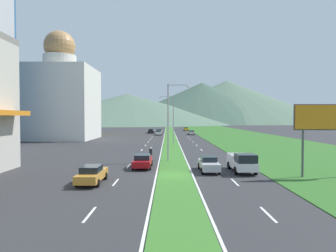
% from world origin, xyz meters
% --- Properties ---
extents(ground_plane, '(600.00, 600.00, 0.00)m').
position_xyz_m(ground_plane, '(0.00, 0.00, 0.00)').
color(ground_plane, '#2D2D30').
extents(grass_median, '(3.20, 240.00, 0.06)m').
position_xyz_m(grass_median, '(0.00, 60.00, 0.03)').
color(grass_median, '#387028').
rests_on(grass_median, ground_plane).
extents(grass_verge_right, '(24.00, 240.00, 0.06)m').
position_xyz_m(grass_verge_right, '(20.60, 60.00, 0.03)').
color(grass_verge_right, '#2D6023').
rests_on(grass_verge_right, ground_plane).
extents(lane_dash_left_1, '(0.16, 2.80, 0.01)m').
position_xyz_m(lane_dash_left_1, '(-5.10, -11.50, 0.01)').
color(lane_dash_left_1, silver).
rests_on(lane_dash_left_1, ground_plane).
extents(lane_dash_left_2, '(0.16, 2.80, 0.01)m').
position_xyz_m(lane_dash_left_2, '(-5.10, -2.99, 0.01)').
color(lane_dash_left_2, silver).
rests_on(lane_dash_left_2, ground_plane).
extents(lane_dash_left_3, '(0.16, 2.80, 0.01)m').
position_xyz_m(lane_dash_left_3, '(-5.10, 5.51, 0.01)').
color(lane_dash_left_3, silver).
rests_on(lane_dash_left_3, ground_plane).
extents(lane_dash_left_4, '(0.16, 2.80, 0.01)m').
position_xyz_m(lane_dash_left_4, '(-5.10, 14.02, 0.01)').
color(lane_dash_left_4, silver).
rests_on(lane_dash_left_4, ground_plane).
extents(lane_dash_left_5, '(0.16, 2.80, 0.01)m').
position_xyz_m(lane_dash_left_5, '(-5.10, 22.52, 0.01)').
color(lane_dash_left_5, silver).
rests_on(lane_dash_left_5, ground_plane).
extents(lane_dash_left_6, '(0.16, 2.80, 0.01)m').
position_xyz_m(lane_dash_left_6, '(-5.10, 31.03, 0.01)').
color(lane_dash_left_6, silver).
rests_on(lane_dash_left_6, ground_plane).
extents(lane_dash_left_7, '(0.16, 2.80, 0.01)m').
position_xyz_m(lane_dash_left_7, '(-5.10, 39.53, 0.01)').
color(lane_dash_left_7, silver).
rests_on(lane_dash_left_7, ground_plane).
extents(lane_dash_left_8, '(0.16, 2.80, 0.01)m').
position_xyz_m(lane_dash_left_8, '(-5.10, 48.04, 0.01)').
color(lane_dash_left_8, silver).
rests_on(lane_dash_left_8, ground_plane).
extents(lane_dash_left_9, '(0.16, 2.80, 0.01)m').
position_xyz_m(lane_dash_left_9, '(-5.10, 56.54, 0.01)').
color(lane_dash_left_9, silver).
rests_on(lane_dash_left_9, ground_plane).
extents(lane_dash_right_1, '(0.16, 2.80, 0.01)m').
position_xyz_m(lane_dash_right_1, '(5.10, -11.50, 0.01)').
color(lane_dash_right_1, silver).
rests_on(lane_dash_right_1, ground_plane).
extents(lane_dash_right_2, '(0.16, 2.80, 0.01)m').
position_xyz_m(lane_dash_right_2, '(5.10, -2.99, 0.01)').
color(lane_dash_right_2, silver).
rests_on(lane_dash_right_2, ground_plane).
extents(lane_dash_right_3, '(0.16, 2.80, 0.01)m').
position_xyz_m(lane_dash_right_3, '(5.10, 5.51, 0.01)').
color(lane_dash_right_3, silver).
rests_on(lane_dash_right_3, ground_plane).
extents(lane_dash_right_4, '(0.16, 2.80, 0.01)m').
position_xyz_m(lane_dash_right_4, '(5.10, 14.02, 0.01)').
color(lane_dash_right_4, silver).
rests_on(lane_dash_right_4, ground_plane).
extents(lane_dash_right_5, '(0.16, 2.80, 0.01)m').
position_xyz_m(lane_dash_right_5, '(5.10, 22.52, 0.01)').
color(lane_dash_right_5, silver).
rests_on(lane_dash_right_5, ground_plane).
extents(lane_dash_right_6, '(0.16, 2.80, 0.01)m').
position_xyz_m(lane_dash_right_6, '(5.10, 31.03, 0.01)').
color(lane_dash_right_6, silver).
rests_on(lane_dash_right_6, ground_plane).
extents(lane_dash_right_7, '(0.16, 2.80, 0.01)m').
position_xyz_m(lane_dash_right_7, '(5.10, 39.53, 0.01)').
color(lane_dash_right_7, silver).
rests_on(lane_dash_right_7, ground_plane).
extents(lane_dash_right_8, '(0.16, 2.80, 0.01)m').
position_xyz_m(lane_dash_right_8, '(5.10, 48.04, 0.01)').
color(lane_dash_right_8, silver).
rests_on(lane_dash_right_8, ground_plane).
extents(lane_dash_right_9, '(0.16, 2.80, 0.01)m').
position_xyz_m(lane_dash_right_9, '(5.10, 56.54, 0.01)').
color(lane_dash_right_9, silver).
rests_on(lane_dash_right_9, ground_plane).
extents(edge_line_median_left, '(0.16, 240.00, 0.01)m').
position_xyz_m(edge_line_median_left, '(-1.75, 60.00, 0.01)').
color(edge_line_median_left, silver).
rests_on(edge_line_median_left, ground_plane).
extents(edge_line_median_right, '(0.16, 240.00, 0.01)m').
position_xyz_m(edge_line_median_right, '(1.75, 60.00, 0.01)').
color(edge_line_median_right, silver).
rests_on(edge_line_median_right, ground_plane).
extents(domed_building, '(17.12, 17.12, 27.54)m').
position_xyz_m(domed_building, '(-28.19, 48.43, 10.61)').
color(domed_building, silver).
rests_on(domed_building, ground_plane).
extents(midrise_colored, '(15.78, 15.78, 18.96)m').
position_xyz_m(midrise_colored, '(-35.76, 70.14, 9.48)').
color(midrise_colored, yellow).
rests_on(midrise_colored, ground_plane).
extents(hill_far_left, '(196.90, 196.90, 26.48)m').
position_xyz_m(hill_far_left, '(-36.75, 239.02, 13.24)').
color(hill_far_left, '#516B56').
rests_on(hill_far_left, ground_plane).
extents(hill_far_center, '(179.48, 179.48, 40.20)m').
position_xyz_m(hill_far_center, '(33.08, 271.56, 20.10)').
color(hill_far_center, '#3D5647').
rests_on(hill_far_center, ground_plane).
extents(hill_far_right, '(216.07, 216.07, 44.72)m').
position_xyz_m(hill_far_right, '(61.95, 292.43, 22.36)').
color(hill_far_right, '#516B56').
rests_on(hill_far_right, ground_plane).
extents(street_lamp_near, '(2.87, 0.46, 9.77)m').
position_xyz_m(street_lamp_near, '(-0.32, 9.30, 5.58)').
color(street_lamp_near, '#99999E').
rests_on(street_lamp_near, ground_plane).
extents(street_lamp_mid, '(3.07, 0.35, 9.90)m').
position_xyz_m(street_lamp_mid, '(0.14, 32.13, 5.67)').
color(street_lamp_mid, '#99999E').
rests_on(street_lamp_mid, ground_plane).
extents(billboard_roadside, '(5.29, 0.28, 6.77)m').
position_xyz_m(billboard_roadside, '(13.57, -0.98, 5.19)').
color(billboard_roadside, '#4C4C51').
rests_on(billboard_roadside, ground_plane).
extents(car_0, '(1.87, 4.69, 1.60)m').
position_xyz_m(car_0, '(-6.61, 76.71, 0.81)').
color(car_0, black).
rests_on(car_0, ground_plane).
extents(car_1, '(1.89, 4.20, 1.50)m').
position_xyz_m(car_1, '(6.91, 96.44, 0.78)').
color(car_1, yellow).
rests_on(car_1, ground_plane).
extents(car_2, '(1.98, 4.55, 1.52)m').
position_xyz_m(car_2, '(-3.54, 66.20, 0.77)').
color(car_2, silver).
rests_on(car_2, ground_plane).
extents(car_3, '(2.02, 4.07, 1.41)m').
position_xyz_m(car_3, '(6.88, 67.50, 0.74)').
color(car_3, '#B2B2B7').
rests_on(car_3, ground_plane).
extents(car_4, '(1.91, 4.78, 1.49)m').
position_xyz_m(car_4, '(-7.05, -3.31, 0.76)').
color(car_4, '#C6842D').
rests_on(car_4, ground_plane).
extents(car_5, '(1.88, 4.78, 1.54)m').
position_xyz_m(car_5, '(3.56, 2.24, 0.79)').
color(car_5, '#B2B2B7').
rests_on(car_5, ground_plane).
extents(car_6, '(2.03, 4.69, 1.49)m').
position_xyz_m(car_6, '(-3.41, 4.37, 0.76)').
color(car_6, maroon).
rests_on(car_6, ground_plane).
extents(car_7, '(1.86, 4.41, 1.41)m').
position_xyz_m(car_7, '(-6.79, 83.62, 0.73)').
color(car_7, '#B2B2B7').
rests_on(car_7, ground_plane).
extents(car_8, '(2.01, 4.33, 1.57)m').
position_xyz_m(car_8, '(-3.60, 74.52, 0.79)').
color(car_8, '#B2B2B7').
rests_on(car_8, ground_plane).
extents(pickup_truck_0, '(2.18, 5.40, 2.00)m').
position_xyz_m(pickup_truck_0, '(6.90, 1.72, 0.98)').
color(pickup_truck_0, silver).
rests_on(pickup_truck_0, ground_plane).
extents(motorcycle_rider, '(0.36, 2.00, 1.80)m').
position_xyz_m(motorcycle_rider, '(-2.81, 9.51, 0.75)').
color(motorcycle_rider, black).
rests_on(motorcycle_rider, ground_plane).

